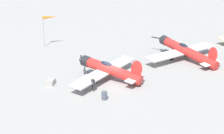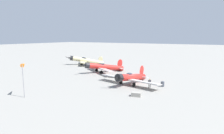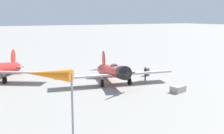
{
  "view_description": "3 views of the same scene",
  "coord_description": "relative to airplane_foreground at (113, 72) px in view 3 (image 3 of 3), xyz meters",
  "views": [
    {
      "loc": [
        -39.77,
        -14.48,
        16.55
      ],
      "look_at": [
        0.0,
        0.0,
        1.8
      ],
      "focal_mm": 58.14,
      "sensor_mm": 36.0,
      "label": 1
    },
    {
      "loc": [
        -14.99,
        32.82,
        9.15
      ],
      "look_at": [
        8.77,
        -7.27,
        1.6
      ],
      "focal_mm": 30.5,
      "sensor_mm": 36.0,
      "label": 2
    },
    {
      "loc": [
        14.61,
        26.75,
        7.38
      ],
      "look_at": [
        0.0,
        0.0,
        1.8
      ],
      "focal_mm": 44.48,
      "sensor_mm": 36.0,
      "label": 3
    }
  ],
  "objects": [
    {
      "name": "ground_plane",
      "position": [
        -0.09,
        -0.48,
        -1.37
      ],
      "size": [
        400.0,
        400.0,
        0.0
      ],
      "primitive_type": "plane",
      "color": "gray"
    },
    {
      "name": "airplane_foreground",
      "position": [
        0.0,
        0.0,
        0.0
      ],
      "size": [
        13.04,
        9.53,
        3.34
      ],
      "rotation": [
        0.0,
        0.0,
        7.66
      ],
      "color": "red",
      "rests_on": "ground_plane"
    },
    {
      "name": "ground_crew_mechanic",
      "position": [
        -4.01,
        0.44,
        -0.36
      ],
      "size": [
        0.41,
        0.59,
        1.67
      ],
      "rotation": [
        0.0,
        0.0,
        2.66
      ],
      "color": "#2D2D33",
      "rests_on": "ground_plane"
    },
    {
      "name": "equipment_crate",
      "position": [
        -3.9,
        6.15,
        -1.06
      ],
      "size": [
        1.63,
        1.28,
        0.63
      ],
      "rotation": [
        0.0,
        0.0,
        0.23
      ],
      "color": "#9E998E",
      "rests_on": "ground_plane"
    },
    {
      "name": "fuel_drum",
      "position": [
        -5.76,
        -1.64,
        -0.91
      ],
      "size": [
        0.67,
        0.67,
        0.93
      ],
      "color": "#474C56",
      "rests_on": "ground_plane"
    },
    {
      "name": "windsock_mast",
      "position": [
        11.24,
        14.52,
        3.34
      ],
      "size": [
        2.02,
        1.99,
        5.15
      ],
      "color": "gray",
      "rests_on": "ground_plane"
    }
  ]
}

